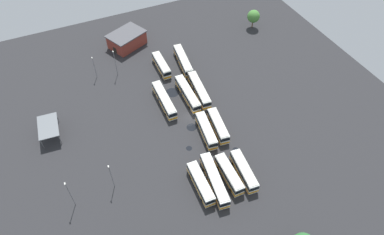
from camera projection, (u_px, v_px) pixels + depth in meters
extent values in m
plane|color=#28282B|center=(190.00, 117.00, 101.05)|extent=(124.42, 124.42, 0.00)
cube|color=silver|center=(161.00, 65.00, 113.97)|extent=(11.41, 2.80, 3.07)
cube|color=beige|center=(161.00, 61.00, 112.78)|extent=(10.95, 2.58, 0.14)
cube|color=black|center=(161.00, 64.00, 113.60)|extent=(11.47, 2.84, 0.98)
cube|color=orange|center=(162.00, 67.00, 114.60)|extent=(11.47, 2.84, 0.61)
cube|color=black|center=(167.00, 74.00, 110.02)|extent=(0.10, 2.11, 1.13)
cylinder|color=black|center=(169.00, 74.00, 113.10)|extent=(1.01, 0.32, 1.00)
cylinder|color=black|center=(162.00, 76.00, 112.47)|extent=(1.01, 0.32, 1.00)
cylinder|color=black|center=(161.00, 61.00, 117.44)|extent=(1.01, 0.32, 1.00)
cylinder|color=black|center=(155.00, 63.00, 116.81)|extent=(1.01, 0.32, 1.00)
cube|color=silver|center=(183.00, 61.00, 115.51)|extent=(14.74, 4.37, 3.07)
cube|color=beige|center=(183.00, 57.00, 114.32)|extent=(14.13, 4.10, 0.14)
cube|color=black|center=(183.00, 60.00, 115.15)|extent=(14.81, 4.42, 0.98)
cube|color=orange|center=(183.00, 63.00, 116.15)|extent=(14.81, 4.42, 0.61)
cube|color=black|center=(189.00, 73.00, 110.41)|extent=(0.32, 2.10, 1.13)
cube|color=#47474C|center=(182.00, 58.00, 116.54)|extent=(1.22, 2.71, 2.95)
cylinder|color=black|center=(190.00, 72.00, 113.85)|extent=(1.03, 0.42, 1.00)
cylinder|color=black|center=(184.00, 73.00, 113.38)|extent=(1.03, 0.42, 1.00)
cylinder|color=black|center=(183.00, 55.00, 119.63)|extent=(1.03, 0.42, 1.00)
cylinder|color=black|center=(176.00, 57.00, 119.15)|extent=(1.03, 0.42, 1.00)
cube|color=silver|center=(164.00, 100.00, 103.05)|extent=(14.58, 2.87, 3.07)
cube|color=beige|center=(164.00, 96.00, 101.86)|extent=(13.99, 2.66, 0.14)
cube|color=black|center=(164.00, 99.00, 102.69)|extent=(14.65, 2.91, 0.98)
cube|color=orange|center=(164.00, 102.00, 103.69)|extent=(14.65, 2.91, 0.61)
cube|color=black|center=(173.00, 115.00, 98.13)|extent=(0.10, 2.11, 1.13)
cube|color=#47474C|center=(162.00, 97.00, 104.04)|extent=(0.96, 2.64, 2.95)
cylinder|color=black|center=(174.00, 112.00, 101.58)|extent=(1.01, 0.32, 1.00)
cylinder|color=black|center=(166.00, 115.00, 100.95)|extent=(1.01, 0.32, 1.00)
cylinder|color=black|center=(163.00, 93.00, 107.13)|extent=(1.01, 0.32, 1.00)
cylinder|color=black|center=(156.00, 95.00, 106.50)|extent=(1.01, 0.32, 1.00)
cube|color=silver|center=(188.00, 94.00, 104.90)|extent=(14.59, 2.95, 3.07)
cube|color=beige|center=(188.00, 90.00, 103.71)|extent=(14.01, 2.73, 0.14)
cube|color=black|center=(188.00, 93.00, 104.53)|extent=(14.67, 2.99, 0.98)
cube|color=orange|center=(188.00, 96.00, 105.54)|extent=(14.67, 2.99, 0.61)
cube|color=black|center=(197.00, 108.00, 99.96)|extent=(0.12, 2.11, 1.13)
cube|color=#47474C|center=(186.00, 90.00, 105.89)|extent=(0.97, 2.64, 2.95)
cylinder|color=black|center=(197.00, 106.00, 103.42)|extent=(1.01, 0.33, 1.00)
cylinder|color=black|center=(190.00, 108.00, 102.79)|extent=(1.01, 0.33, 1.00)
cylinder|color=black|center=(186.00, 87.00, 108.98)|extent=(1.01, 0.33, 1.00)
cylinder|color=black|center=(179.00, 89.00, 108.36)|extent=(1.01, 0.33, 1.00)
cube|color=silver|center=(199.00, 90.00, 106.00)|extent=(14.72, 4.05, 3.07)
cube|color=beige|center=(199.00, 86.00, 104.81)|extent=(14.12, 3.79, 0.14)
cube|color=black|center=(199.00, 89.00, 105.64)|extent=(14.79, 4.10, 0.98)
cube|color=orange|center=(199.00, 92.00, 106.64)|extent=(14.79, 4.10, 0.61)
cube|color=black|center=(207.00, 105.00, 100.93)|extent=(0.28, 2.10, 1.13)
cube|color=#47474C|center=(197.00, 87.00, 107.02)|extent=(1.17, 2.70, 2.95)
cylinder|color=black|center=(208.00, 102.00, 104.38)|extent=(1.03, 0.40, 1.00)
cylinder|color=black|center=(200.00, 104.00, 103.87)|extent=(1.03, 0.40, 1.00)
cylinder|color=black|center=(198.00, 83.00, 110.11)|extent=(1.03, 0.40, 1.00)
cylinder|color=black|center=(191.00, 85.00, 109.60)|extent=(1.03, 0.40, 1.00)
cube|color=silver|center=(206.00, 131.00, 95.12)|extent=(11.94, 4.06, 3.07)
cube|color=beige|center=(206.00, 127.00, 93.93)|extent=(11.44, 3.79, 0.14)
cube|color=black|center=(206.00, 129.00, 94.76)|extent=(12.00, 4.10, 0.98)
cube|color=orange|center=(206.00, 133.00, 95.76)|extent=(12.00, 4.10, 0.61)
cube|color=black|center=(213.00, 145.00, 90.92)|extent=(0.33, 2.09, 1.13)
cylinder|color=black|center=(215.00, 143.00, 94.02)|extent=(1.03, 0.43, 1.00)
cylinder|color=black|center=(206.00, 145.00, 93.55)|extent=(1.03, 0.43, 1.00)
cylinder|color=black|center=(206.00, 123.00, 98.68)|extent=(1.03, 0.43, 1.00)
cylinder|color=black|center=(198.00, 125.00, 98.21)|extent=(1.03, 0.43, 1.00)
cube|color=silver|center=(218.00, 126.00, 96.27)|extent=(11.54, 4.04, 3.07)
cube|color=beige|center=(218.00, 122.00, 95.08)|extent=(11.06, 3.78, 0.14)
cube|color=black|center=(218.00, 125.00, 95.90)|extent=(11.60, 4.09, 0.98)
cube|color=orange|center=(218.00, 128.00, 96.91)|extent=(11.60, 4.09, 0.61)
cube|color=black|center=(225.00, 140.00, 92.20)|extent=(0.34, 2.09, 1.13)
cylinder|color=black|center=(226.00, 137.00, 95.24)|extent=(1.03, 0.43, 1.00)
cylinder|color=black|center=(218.00, 139.00, 94.78)|extent=(1.03, 0.43, 1.00)
cylinder|color=black|center=(218.00, 119.00, 99.74)|extent=(1.03, 0.43, 1.00)
cylinder|color=black|center=(210.00, 121.00, 99.28)|extent=(1.03, 0.43, 1.00)
cube|color=silver|center=(201.00, 184.00, 83.88)|extent=(11.55, 2.93, 3.07)
cube|color=beige|center=(201.00, 180.00, 82.69)|extent=(11.09, 2.71, 0.14)
cube|color=black|center=(201.00, 183.00, 83.52)|extent=(11.61, 2.97, 0.98)
cube|color=orange|center=(201.00, 185.00, 84.52)|extent=(11.61, 2.97, 0.61)
cube|color=black|center=(211.00, 202.00, 79.88)|extent=(0.13, 2.11, 1.13)
cylinder|color=black|center=(211.00, 197.00, 82.97)|extent=(1.01, 0.33, 1.00)
cylinder|color=black|center=(202.00, 200.00, 82.36)|extent=(1.01, 0.33, 1.00)
cylinder|color=black|center=(199.00, 174.00, 87.38)|extent=(1.01, 0.33, 1.00)
cylinder|color=black|center=(191.00, 177.00, 86.77)|extent=(1.01, 0.33, 1.00)
cube|color=silver|center=(214.00, 180.00, 84.56)|extent=(14.74, 4.38, 3.07)
cube|color=beige|center=(215.00, 176.00, 83.37)|extent=(14.13, 4.11, 0.14)
cube|color=black|center=(215.00, 179.00, 84.20)|extent=(14.81, 4.43, 0.98)
cube|color=orange|center=(214.00, 182.00, 85.20)|extent=(14.81, 4.43, 0.61)
cube|color=black|center=(225.00, 205.00, 79.46)|extent=(0.33, 2.10, 1.13)
cube|color=#47474C|center=(212.00, 175.00, 85.59)|extent=(1.22, 2.71, 2.95)
cylinder|color=black|center=(225.00, 197.00, 82.90)|extent=(1.03, 0.42, 1.00)
cylinder|color=black|center=(216.00, 200.00, 82.43)|extent=(1.03, 0.42, 1.00)
cylinder|color=black|center=(213.00, 167.00, 88.68)|extent=(1.03, 0.42, 1.00)
cylinder|color=black|center=(204.00, 169.00, 88.21)|extent=(1.03, 0.42, 1.00)
cube|color=silver|center=(229.00, 174.00, 85.64)|extent=(11.17, 2.78, 3.07)
cube|color=beige|center=(230.00, 171.00, 84.45)|extent=(10.72, 2.56, 0.14)
cube|color=black|center=(229.00, 173.00, 85.28)|extent=(11.23, 2.82, 0.98)
cube|color=orange|center=(229.00, 176.00, 86.28)|extent=(11.23, 2.82, 0.61)
cube|color=black|center=(240.00, 191.00, 81.77)|extent=(0.10, 2.11, 1.13)
cylinder|color=black|center=(239.00, 187.00, 84.82)|extent=(1.01, 0.32, 1.00)
cylinder|color=black|center=(231.00, 190.00, 84.19)|extent=(1.01, 0.32, 1.00)
cylinder|color=black|center=(227.00, 165.00, 89.07)|extent=(1.01, 0.32, 1.00)
cylinder|color=black|center=(218.00, 168.00, 88.44)|extent=(1.01, 0.32, 1.00)
cube|color=silver|center=(244.00, 171.00, 86.29)|extent=(11.70, 3.65, 3.07)
cube|color=beige|center=(245.00, 167.00, 85.10)|extent=(11.22, 3.41, 0.14)
cube|color=black|center=(244.00, 170.00, 85.93)|extent=(11.76, 3.70, 0.98)
cube|color=orange|center=(243.00, 173.00, 86.93)|extent=(11.76, 3.70, 0.61)
cube|color=black|center=(254.00, 189.00, 82.20)|extent=(0.26, 2.10, 1.13)
cylinder|color=black|center=(254.00, 184.00, 85.28)|extent=(1.02, 0.39, 1.00)
cylinder|color=black|center=(245.00, 187.00, 84.76)|extent=(1.02, 0.39, 1.00)
cylinder|color=black|center=(242.00, 162.00, 89.81)|extent=(1.02, 0.39, 1.00)
cylinder|color=black|center=(233.00, 164.00, 89.29)|extent=(1.02, 0.39, 1.00)
cube|color=maroon|center=(127.00, 40.00, 122.53)|extent=(12.28, 13.91, 4.70)
cube|color=#4C4C51|center=(126.00, 34.00, 120.66)|extent=(13.02, 14.75, 0.36)
cube|color=black|center=(115.00, 50.00, 120.53)|extent=(1.66, 0.80, 2.20)
cube|color=slate|center=(48.00, 126.00, 93.93)|extent=(9.42, 6.01, 0.20)
cylinder|color=#59595B|center=(60.00, 139.00, 93.17)|extent=(0.20, 0.20, 3.47)
cylinder|color=#59595B|center=(42.00, 144.00, 92.10)|extent=(0.20, 0.20, 3.47)
cylinder|color=#59595B|center=(57.00, 118.00, 98.48)|extent=(0.20, 0.20, 3.47)
cylinder|color=#59595B|center=(40.00, 122.00, 97.42)|extent=(0.20, 0.20, 3.47)
cylinder|color=slate|center=(95.00, 68.00, 110.10)|extent=(0.16, 0.16, 7.51)
cube|color=silver|center=(92.00, 58.00, 107.18)|extent=(0.56, 0.28, 0.20)
cylinder|color=slate|center=(112.00, 177.00, 82.36)|extent=(0.16, 0.16, 8.42)
cube|color=silver|center=(108.00, 167.00, 79.10)|extent=(0.56, 0.28, 0.20)
cylinder|color=slate|center=(115.00, 64.00, 110.31)|extent=(0.16, 0.16, 9.03)
cube|color=silver|center=(113.00, 52.00, 106.84)|extent=(0.56, 0.28, 0.20)
cylinder|color=slate|center=(71.00, 195.00, 78.76)|extent=(0.16, 0.16, 9.16)
cube|color=silver|center=(65.00, 184.00, 75.23)|extent=(0.56, 0.28, 0.20)
cylinder|color=brown|center=(252.00, 24.00, 130.98)|extent=(0.44, 0.44, 2.70)
sphere|color=#478438|center=(254.00, 16.00, 128.51)|extent=(4.66, 4.66, 4.66)
cylinder|color=black|center=(236.00, 150.00, 93.04)|extent=(1.54, 1.54, 0.01)
cylinder|color=black|center=(192.00, 127.00, 98.34)|extent=(2.89, 2.89, 0.01)
cylinder|color=black|center=(189.00, 148.00, 93.32)|extent=(1.63, 1.63, 0.01)
cylinder|color=black|center=(172.00, 93.00, 107.85)|extent=(4.20, 4.20, 0.01)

